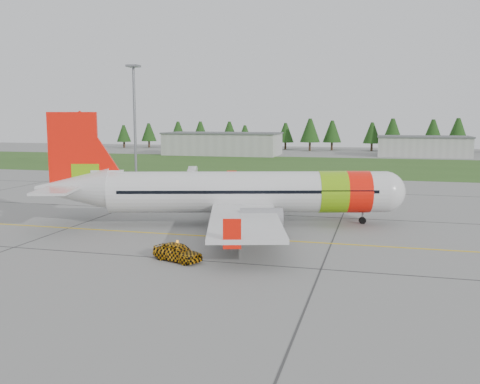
# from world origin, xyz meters

# --- Properties ---
(ground) EXTENTS (320.00, 320.00, 0.00)m
(ground) POSITION_xyz_m (0.00, 0.00, 0.00)
(ground) COLOR gray
(ground) RESTS_ON ground
(aircraft) EXTENTS (35.78, 33.73, 11.07)m
(aircraft) POSITION_xyz_m (0.31, 14.03, 3.19)
(aircraft) COLOR silver
(aircraft) RESTS_ON ground
(follow_me_car) EXTENTS (1.87, 2.00, 4.01)m
(follow_me_car) POSITION_xyz_m (-0.54, -0.43, 2.00)
(follow_me_car) COLOR #F7A90D
(follow_me_car) RESTS_ON ground
(service_van) EXTENTS (1.79, 1.73, 4.32)m
(service_van) POSITION_xyz_m (-20.52, 58.27, 2.16)
(service_van) COLOR silver
(service_van) RESTS_ON ground
(grass_strip) EXTENTS (320.00, 50.00, 0.03)m
(grass_strip) POSITION_xyz_m (0.00, 82.00, 0.01)
(grass_strip) COLOR #30561E
(grass_strip) RESTS_ON ground
(taxi_guideline) EXTENTS (120.00, 0.25, 0.02)m
(taxi_guideline) POSITION_xyz_m (0.00, 8.00, 0.01)
(taxi_guideline) COLOR gold
(taxi_guideline) RESTS_ON ground
(hangar_west) EXTENTS (32.00, 14.00, 6.00)m
(hangar_west) POSITION_xyz_m (-30.00, 110.00, 3.00)
(hangar_west) COLOR #A8A8A3
(hangar_west) RESTS_ON ground
(hangar_east) EXTENTS (24.00, 12.00, 5.20)m
(hangar_east) POSITION_xyz_m (25.00, 118.00, 2.60)
(hangar_east) COLOR #A8A8A3
(hangar_east) RESTS_ON ground
(floodlight_mast) EXTENTS (0.50, 0.50, 20.00)m
(floodlight_mast) POSITION_xyz_m (-32.00, 58.00, 10.00)
(floodlight_mast) COLOR slate
(floodlight_mast) RESTS_ON ground
(treeline) EXTENTS (160.00, 8.00, 10.00)m
(treeline) POSITION_xyz_m (0.00, 138.00, 5.00)
(treeline) COLOR #1C3F14
(treeline) RESTS_ON ground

